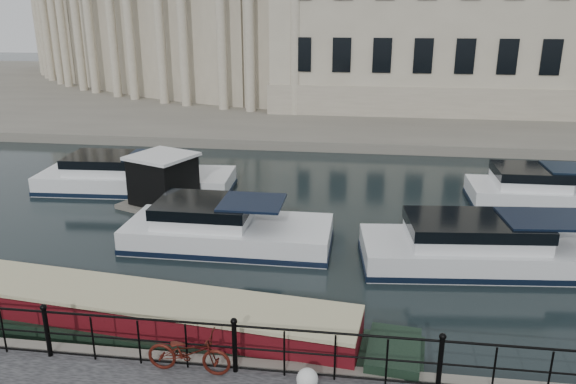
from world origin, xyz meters
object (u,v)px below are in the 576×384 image
(bicycle, at_px, (189,352))
(harbour_hut, at_px, (164,183))
(narrowboat, at_px, (130,324))
(mooring_bollard, at_px, (307,384))

(bicycle, height_order, harbour_hut, harbour_hut)
(bicycle, bearing_deg, harbour_hut, 24.15)
(narrowboat, height_order, harbour_hut, harbour_hut)
(narrowboat, bearing_deg, mooring_bollard, -20.71)
(narrowboat, distance_m, harbour_hut, 9.41)
(harbour_hut, bearing_deg, mooring_bollard, -36.45)
(narrowboat, bearing_deg, bicycle, -35.38)
(mooring_bollard, xyz_separation_m, narrowboat, (-4.48, 2.31, -0.47))
(bicycle, xyz_separation_m, narrowboat, (-2.05, 1.84, -0.64))
(harbour_hut, bearing_deg, narrowboat, -52.85)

